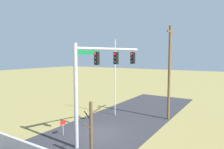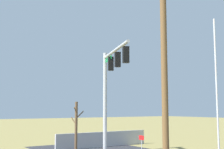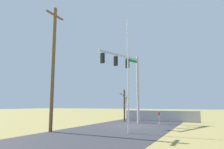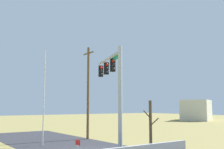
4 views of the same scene
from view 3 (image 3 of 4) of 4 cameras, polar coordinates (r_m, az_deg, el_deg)
ground_plane at (r=20.05m, az=5.21°, el=-13.79°), size 160.00×160.00×0.00m
road_surface at (r=16.36m, az=0.36°, el=-15.06°), size 28.00×8.00×0.01m
sidewalk_corner at (r=24.15m, az=7.99°, el=-12.80°), size 6.00×6.00×0.01m
retaining_fence at (r=25.67m, az=13.24°, el=-10.99°), size 0.20×8.64×1.26m
signal_mast at (r=22.07m, az=4.45°, el=0.06°), size 5.67×2.19×7.32m
flagpole at (r=14.78m, az=4.39°, el=0.16°), size 0.10×0.10×8.19m
utility_pole at (r=16.26m, az=-15.81°, el=2.46°), size 1.90×0.26×9.42m
bare_tree at (r=24.52m, az=3.40°, el=-8.35°), size 1.27×1.02×3.69m
open_sign at (r=21.41m, az=12.74°, el=-10.84°), size 0.56×0.04×1.22m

